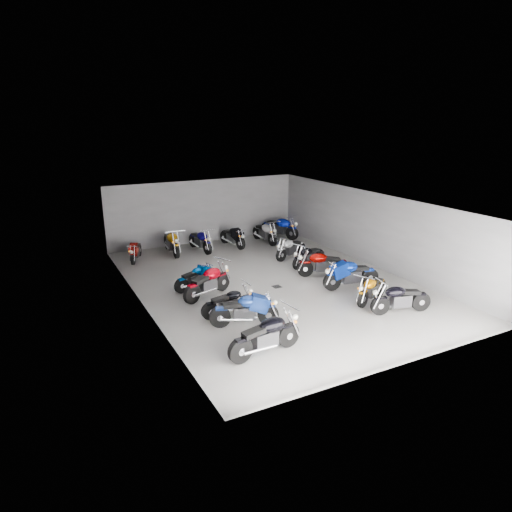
% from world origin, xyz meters
% --- Properties ---
extents(ground, '(14.00, 14.00, 0.00)m').
position_xyz_m(ground, '(0.00, 0.00, 0.00)').
color(ground, gray).
rests_on(ground, ground).
extents(wall_back, '(10.00, 0.10, 3.20)m').
position_xyz_m(wall_back, '(0.00, 7.00, 1.60)').
color(wall_back, gray).
rests_on(wall_back, ground).
extents(wall_left, '(0.10, 14.00, 3.20)m').
position_xyz_m(wall_left, '(-5.00, 0.00, 1.60)').
color(wall_left, gray).
rests_on(wall_left, ground).
extents(wall_right, '(0.10, 14.00, 3.20)m').
position_xyz_m(wall_right, '(5.00, 0.00, 1.60)').
color(wall_right, gray).
rests_on(wall_right, ground).
extents(ceiling, '(10.00, 14.00, 0.04)m').
position_xyz_m(ceiling, '(0.00, 0.00, 3.22)').
color(ceiling, black).
rests_on(ceiling, wall_back).
extents(drain_grate, '(0.32, 0.32, 0.01)m').
position_xyz_m(drain_grate, '(0.00, -0.50, 0.01)').
color(drain_grate, black).
rests_on(drain_grate, ground).
extents(motorcycle_left_a, '(2.31, 0.53, 1.01)m').
position_xyz_m(motorcycle_left_a, '(-2.84, -4.85, 0.55)').
color(motorcycle_left_a, black).
rests_on(motorcycle_left_a, ground).
extents(motorcycle_left_b, '(2.10, 0.86, 0.96)m').
position_xyz_m(motorcycle_left_b, '(-2.56, -2.99, 0.52)').
color(motorcycle_left_b, black).
rests_on(motorcycle_left_b, ground).
extents(motorcycle_left_c, '(1.89, 0.38, 0.83)m').
position_xyz_m(motorcycle_left_c, '(-2.69, -2.03, 0.45)').
color(motorcycle_left_c, black).
rests_on(motorcycle_left_c, ground).
extents(motorcycle_left_d, '(2.13, 1.09, 1.00)m').
position_xyz_m(motorcycle_left_d, '(-2.69, -0.20, 0.55)').
color(motorcycle_left_d, black).
rests_on(motorcycle_left_d, ground).
extents(motorcycle_left_e, '(1.82, 0.59, 0.81)m').
position_xyz_m(motorcycle_left_e, '(-2.81, 0.74, 0.44)').
color(motorcycle_left_e, black).
rests_on(motorcycle_left_e, ground).
extents(motorcycle_right_a, '(2.10, 0.69, 0.94)m').
position_xyz_m(motorcycle_right_a, '(2.42, -4.47, 0.51)').
color(motorcycle_right_a, black).
rests_on(motorcycle_right_a, ground).
extents(motorcycle_right_b, '(1.90, 0.93, 0.89)m').
position_xyz_m(motorcycle_right_b, '(2.25, -3.28, 0.48)').
color(motorcycle_right_b, black).
rests_on(motorcycle_right_b, ground).
extents(motorcycle_right_c, '(2.29, 0.58, 1.01)m').
position_xyz_m(motorcycle_right_c, '(2.40, -1.89, 0.55)').
color(motorcycle_right_c, black).
rests_on(motorcycle_right_c, ground).
extents(motorcycle_right_d, '(2.07, 1.01, 0.97)m').
position_xyz_m(motorcycle_right_d, '(2.27, -0.30, 0.53)').
color(motorcycle_right_d, black).
rests_on(motorcycle_right_d, ground).
extents(motorcycle_right_e, '(1.96, 0.69, 0.88)m').
position_xyz_m(motorcycle_right_e, '(2.44, 1.01, 0.48)').
color(motorcycle_right_e, black).
rests_on(motorcycle_right_e, ground).
extents(motorcycle_right_f, '(1.93, 0.79, 0.88)m').
position_xyz_m(motorcycle_right_f, '(2.39, 2.41, 0.48)').
color(motorcycle_right_f, black).
rests_on(motorcycle_right_f, ground).
extents(motorcycle_back_a, '(0.89, 1.76, 0.82)m').
position_xyz_m(motorcycle_back_a, '(-4.01, 5.34, 0.45)').
color(motorcycle_back_a, black).
rests_on(motorcycle_back_a, ground).
extents(motorcycle_back_b, '(0.49, 2.36, 1.04)m').
position_xyz_m(motorcycle_back_b, '(-2.24, 5.62, 0.57)').
color(motorcycle_back_b, black).
rests_on(motorcycle_back_b, ground).
extents(motorcycle_back_c, '(0.50, 2.20, 0.97)m').
position_xyz_m(motorcycle_back_c, '(-0.87, 5.43, 0.53)').
color(motorcycle_back_c, black).
rests_on(motorcycle_back_c, ground).
extents(motorcycle_back_d, '(0.52, 2.10, 0.93)m').
position_xyz_m(motorcycle_back_d, '(0.85, 5.43, 0.51)').
color(motorcycle_back_d, black).
rests_on(motorcycle_back_d, ground).
extents(motorcycle_back_e, '(0.46, 2.25, 0.99)m').
position_xyz_m(motorcycle_back_e, '(2.64, 5.36, 0.54)').
color(motorcycle_back_e, black).
rests_on(motorcycle_back_e, ground).
extents(motorcycle_back_f, '(1.13, 2.22, 1.04)m').
position_xyz_m(motorcycle_back_f, '(3.81, 5.86, 0.57)').
color(motorcycle_back_f, black).
rests_on(motorcycle_back_f, ground).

